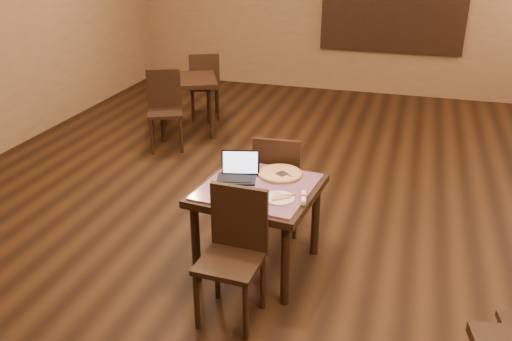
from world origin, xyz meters
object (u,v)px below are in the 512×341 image
(chair_main_far, at_px, (278,179))
(other_table_b, at_px, (186,87))
(tiled_table, at_px, (258,197))
(other_table_b_chair_far, at_px, (204,82))
(other_table_b_chair_near, at_px, (165,105))
(laptop, at_px, (238,171))
(pizza_pan, at_px, (280,175))
(chair_main_near, at_px, (234,247))

(chair_main_far, bearing_deg, other_table_b, -54.41)
(tiled_table, relative_size, other_table_b_chair_far, 1.01)
(other_table_b_chair_near, bearing_deg, chair_main_far, -66.43)
(tiled_table, bearing_deg, other_table_b, 129.24)
(tiled_table, relative_size, laptop, 2.82)
(pizza_pan, height_order, other_table_b_chair_far, other_table_b_chair_far)
(tiled_table, relative_size, other_table_b_chair_near, 1.01)
(chair_main_near, height_order, pizza_pan, chair_main_near)
(laptop, relative_size, pizza_pan, 1.00)
(pizza_pan, distance_m, other_table_b_chair_near, 2.97)
(pizza_pan, relative_size, other_table_b_chair_far, 0.36)
(tiled_table, xyz_separation_m, other_table_b, (-1.92, 2.94, -0.01))
(pizza_pan, xyz_separation_m, other_table_b, (-2.04, 2.70, -0.12))
(tiled_table, height_order, other_table_b_chair_far, other_table_b_chair_far)
(chair_main_near, bearing_deg, chair_main_far, 92.46)
(laptop, height_order, other_table_b_chair_far, other_table_b_chair_far)
(tiled_table, xyz_separation_m, other_table_b_chair_near, (-1.95, 2.35, -0.09))
(tiled_table, xyz_separation_m, pizza_pan, (0.12, 0.24, 0.11))
(tiled_table, xyz_separation_m, laptop, (-0.20, 0.10, 0.16))
(laptop, xyz_separation_m, other_table_b, (-1.72, 2.84, -0.17))
(other_table_b, distance_m, other_table_b_chair_far, 0.60)
(tiled_table, distance_m, chair_main_near, 0.62)
(laptop, distance_m, other_table_b, 3.33)
(pizza_pan, bearing_deg, tiled_table, -116.57)
(tiled_table, distance_m, other_table_b, 3.51)
(pizza_pan, bearing_deg, chair_main_far, 106.93)
(other_table_b_chair_far, bearing_deg, laptop, 91.14)
(tiled_table, height_order, other_table_b_chair_near, other_table_b_chair_near)
(chair_main_near, xyz_separation_m, laptop, (-0.20, 0.71, 0.26))
(other_table_b, xyz_separation_m, other_table_b_chair_far, (0.04, 0.59, -0.08))
(tiled_table, distance_m, other_table_b_chair_far, 4.01)
(chair_main_near, bearing_deg, other_table_b, 120.94)
(other_table_b_chair_far, bearing_deg, other_table_b_chair_near, 61.50)
(tiled_table, relative_size, chair_main_far, 1.04)
(chair_main_far, relative_size, laptop, 2.71)
(pizza_pan, distance_m, other_table_b_chair_far, 3.86)
(other_table_b, xyz_separation_m, other_table_b_chair_near, (-0.04, -0.59, -0.08))
(tiled_table, height_order, chair_main_near, chair_main_near)
(chair_main_near, relative_size, other_table_b, 0.90)
(chair_main_far, xyz_separation_m, other_table_b_chair_far, (-1.89, 2.92, 0.02))
(chair_main_far, xyz_separation_m, other_table_b, (-1.92, 2.33, 0.10))
(chair_main_near, distance_m, chair_main_far, 1.23)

